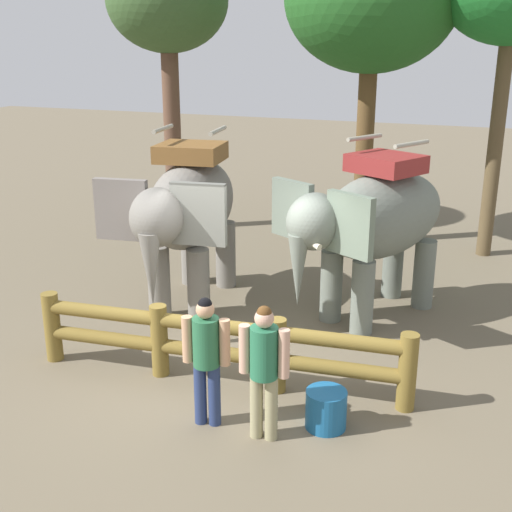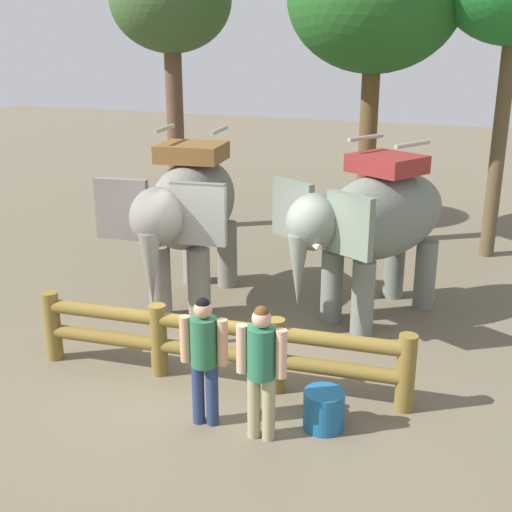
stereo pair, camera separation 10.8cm
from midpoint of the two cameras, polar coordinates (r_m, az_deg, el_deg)
ground_plane at (r=9.57m, az=-2.96°, el=-10.07°), size 60.00×60.00×0.00m
log_fence at (r=9.07m, az=-3.76°, el=-7.50°), size 5.32×0.76×1.05m
elephant_near_left at (r=11.34m, az=-6.17°, el=3.98°), size 2.12×3.70×3.12m
elephant_center at (r=10.97m, az=9.87°, el=3.02°), size 2.80×3.55×3.03m
tourist_woman_in_black at (r=7.69m, az=0.29°, el=-9.30°), size 0.60×0.36×1.70m
tourist_man_in_blue at (r=7.99m, az=-4.72°, el=-8.34°), size 0.59×0.38×1.67m
tree_far_right at (r=16.10m, az=-7.89°, el=20.74°), size 2.78×2.78×6.57m
feed_bucket at (r=8.28m, az=5.70°, el=-13.06°), size 0.51×0.51×0.49m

